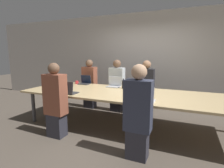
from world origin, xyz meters
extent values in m
plane|color=brown|center=(0.00, 0.00, 0.00)|extent=(24.00, 24.00, 0.00)
cube|color=#BCB7B2|center=(0.00, 1.83, 1.40)|extent=(12.00, 0.06, 2.80)
cube|color=#D6B77F|center=(0.00, 0.00, 0.75)|extent=(4.62, 1.49, 0.04)
cylinder|color=#4C4C51|center=(-2.13, -0.56, 0.36)|extent=(0.08, 0.08, 0.73)
cylinder|color=#4C4C51|center=(-2.13, 0.56, 0.36)|extent=(0.08, 0.08, 0.73)
cube|color=#B7B7BC|center=(-0.53, 0.49, 0.78)|extent=(0.33, 0.23, 0.02)
cube|color=#B7B7BC|center=(-0.53, 0.60, 0.90)|extent=(0.34, 0.04, 0.24)
cube|color=silver|center=(-0.53, 0.59, 0.90)|extent=(0.33, 0.04, 0.23)
cube|color=#2D2D38|center=(-0.62, 0.95, 0.23)|extent=(0.32, 0.24, 0.45)
cube|color=silver|center=(-0.62, 0.95, 0.83)|extent=(0.40, 0.24, 0.77)
sphere|color=brown|center=(-0.62, 0.95, 1.33)|extent=(0.22, 0.22, 0.22)
cylinder|color=black|center=(-0.25, 0.43, 0.86)|extent=(0.07, 0.07, 0.19)
cylinder|color=black|center=(-0.25, 0.43, 0.98)|extent=(0.03, 0.03, 0.04)
cube|color=#333338|center=(-1.11, -0.53, 0.78)|extent=(0.34, 0.24, 0.02)
cube|color=#333338|center=(-1.11, -0.64, 0.91)|extent=(0.35, 0.05, 0.24)
cube|color=black|center=(-1.11, -0.63, 0.91)|extent=(0.34, 0.05, 0.24)
cube|color=#2D2D38|center=(-1.12, -0.95, 0.23)|extent=(0.32, 0.24, 0.45)
cube|color=brown|center=(-1.12, -0.95, 0.83)|extent=(0.40, 0.24, 0.77)
sphere|color=brown|center=(-1.12, -0.95, 1.32)|extent=(0.21, 0.21, 0.21)
cube|color=silver|center=(0.51, -0.52, 0.78)|extent=(0.31, 0.26, 0.02)
cube|color=silver|center=(0.51, -0.64, 0.92)|extent=(0.31, 0.05, 0.26)
cube|color=silver|center=(0.51, -0.63, 0.91)|extent=(0.31, 0.05, 0.25)
cube|color=#2D2D38|center=(0.51, -1.04, 0.23)|extent=(0.32, 0.24, 0.45)
cube|color=#33384C|center=(0.51, -1.04, 0.83)|extent=(0.40, 0.24, 0.77)
sphere|color=tan|center=(0.51, -1.04, 1.33)|extent=(0.23, 0.23, 0.23)
cube|color=#333338|center=(-1.44, 0.57, 0.78)|extent=(0.30, 0.22, 0.02)
cube|color=#333338|center=(-1.44, 0.68, 0.90)|extent=(0.31, 0.04, 0.22)
cube|color=#0F1933|center=(-1.44, 0.67, 0.90)|extent=(0.30, 0.04, 0.22)
cube|color=#2D2D38|center=(-1.48, 0.94, 0.23)|extent=(0.32, 0.24, 0.45)
cube|color=brown|center=(-1.48, 0.94, 0.83)|extent=(0.40, 0.24, 0.77)
sphere|color=brown|center=(-1.48, 0.94, 1.32)|extent=(0.21, 0.21, 0.21)
cylinder|color=red|center=(-1.67, 0.56, 0.81)|extent=(0.09, 0.09, 0.08)
cube|color=#B7B7BC|center=(0.23, 0.45, 0.78)|extent=(0.33, 0.22, 0.02)
cube|color=#B7B7BC|center=(0.23, 0.53, 0.89)|extent=(0.34, 0.10, 0.21)
cube|color=silver|center=(0.23, 0.52, 0.89)|extent=(0.33, 0.09, 0.21)
cube|color=#2D2D38|center=(0.20, 0.92, 0.23)|extent=(0.32, 0.24, 0.45)
cube|color=#232328|center=(0.20, 0.92, 0.83)|extent=(0.40, 0.24, 0.77)
sphere|color=#9E7051|center=(0.20, 0.92, 1.32)|extent=(0.21, 0.21, 0.21)
cylinder|color=white|center=(-0.03, 0.41, 0.81)|extent=(0.07, 0.07, 0.09)
cube|color=black|center=(0.55, -0.17, 0.79)|extent=(0.06, 0.15, 0.05)
camera|label=1|loc=(1.13, -3.47, 1.58)|focal=28.00mm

